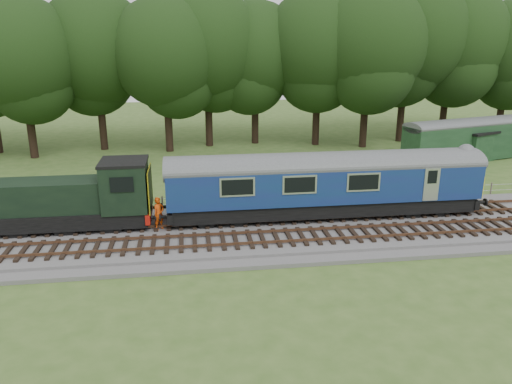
{
  "coord_description": "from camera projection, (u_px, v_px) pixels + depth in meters",
  "views": [
    {
      "loc": [
        -2.23,
        -25.35,
        10.45
      ],
      "look_at": [
        1.45,
        1.4,
        2.0
      ],
      "focal_mm": 35.0,
      "sensor_mm": 36.0,
      "label": 1
    }
  ],
  "objects": [
    {
      "name": "track_north",
      "position": [
        231.0,
        219.0,
        28.58
      ],
      "size": [
        67.2,
        2.4,
        0.21
      ],
      "color": "black",
      "rests_on": "ballast"
    },
    {
      "name": "ground",
      "position": [
        233.0,
        235.0,
        27.38
      ],
      "size": [
        120.0,
        120.0,
        0.0
      ],
      "primitive_type": "plane",
      "color": "#3A5A21",
      "rests_on": "ground"
    },
    {
      "name": "shunter_loco",
      "position": [
        75.0,
        200.0,
        27.01
      ],
      "size": [
        8.91,
        2.6,
        3.38
      ],
      "color": "black",
      "rests_on": "ground"
    },
    {
      "name": "worker",
      "position": [
        159.0,
        213.0,
        27.05
      ],
      "size": [
        0.79,
        0.76,
        1.82
      ],
      "primitive_type": "imported",
      "rotation": [
        0.0,
        0.0,
        0.72
      ],
      "color": "#EA4A0C",
      "rests_on": "ballast"
    },
    {
      "name": "dmu_railcar",
      "position": [
        325.0,
        179.0,
        28.64
      ],
      "size": [
        18.05,
        2.86,
        3.88
      ],
      "color": "black",
      "rests_on": "ground"
    },
    {
      "name": "ballast",
      "position": [
        233.0,
        232.0,
        27.33
      ],
      "size": [
        70.0,
        7.0,
        0.35
      ],
      "primitive_type": "cube",
      "color": "#4C4C4F",
      "rests_on": "ground"
    },
    {
      "name": "tree_line",
      "position": [
        212.0,
        149.0,
        48.18
      ],
      "size": [
        70.0,
        8.0,
        18.0
      ],
      "primitive_type": null,
      "color": "black",
      "rests_on": "ground"
    },
    {
      "name": "parked_coach",
      "position": [
        475.0,
        137.0,
        43.74
      ],
      "size": [
        14.3,
        6.02,
        3.61
      ],
      "rotation": [
        0.0,
        0.0,
        0.26
      ],
      "color": "#18351D",
      "rests_on": "ground"
    },
    {
      "name": "shed",
      "position": [
        471.0,
        144.0,
        43.95
      ],
      "size": [
        4.22,
        4.22,
        2.62
      ],
      "rotation": [
        0.0,
        0.0,
        0.41
      ],
      "color": "#18351D",
      "rests_on": "ground"
    },
    {
      "name": "fence",
      "position": [
        227.0,
        209.0,
        31.63
      ],
      "size": [
        64.0,
        0.12,
        1.0
      ],
      "primitive_type": null,
      "color": "#6B6054",
      "rests_on": "ground"
    },
    {
      "name": "track_south",
      "position": [
        236.0,
        240.0,
        25.74
      ],
      "size": [
        67.2,
        2.4,
        0.21
      ],
      "color": "black",
      "rests_on": "ballast"
    }
  ]
}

